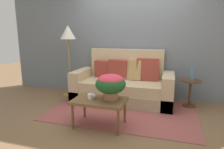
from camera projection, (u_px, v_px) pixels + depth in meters
name	position (u px, v px, depth m)	size (l,w,h in m)	color
ground_plane	(120.00, 114.00, 3.58)	(14.00, 14.00, 0.00)	brown
wall_back	(134.00, 32.00, 4.45)	(6.40, 0.12, 2.98)	slate
area_rug	(123.00, 110.00, 3.76)	(2.70, 1.75, 0.01)	#994C47
couch	(124.00, 85.00, 4.26)	(2.11, 0.92, 1.12)	tan
coffee_table	(99.00, 102.00, 3.06)	(0.82, 0.53, 0.44)	brown
side_table	(190.00, 88.00, 3.89)	(0.40, 0.40, 0.56)	#4C331E
floor_lamp	(68.00, 39.00, 4.44)	(0.36, 0.36, 1.65)	olive
potted_plant	(111.00, 84.00, 3.02)	(0.47, 0.47, 0.40)	#A36B4C
coffee_mug	(90.00, 96.00, 3.05)	(0.12, 0.08, 0.09)	white
snack_bowl	(92.00, 96.00, 3.11)	(0.14, 0.14, 0.07)	silver
table_vase	(192.00, 74.00, 3.84)	(0.10, 0.10, 0.27)	slate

